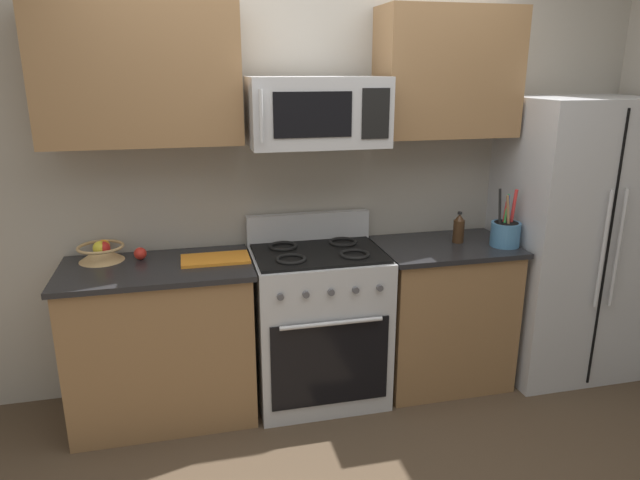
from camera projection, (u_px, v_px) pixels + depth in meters
The scene contains 14 objects.
ground_plane at pixel (347, 459), 2.94m from camera, with size 16.00×16.00×0.00m, color #473828.
wall_back at pixel (305, 176), 3.50m from camera, with size 8.00×0.10×2.60m, color #9E998E.
counter_left at pixel (162, 342), 3.21m from camera, with size 1.03×0.58×0.91m.
range_oven at pixel (318, 323), 3.41m from camera, with size 0.76×0.62×1.09m.
counter_right at pixel (442, 313), 3.59m from camera, with size 0.82×0.58×0.91m.
refrigerator at pixel (571, 240), 3.64m from camera, with size 0.85×0.69×1.77m.
microwave at pixel (317, 112), 3.07m from camera, with size 0.74×0.44×0.37m.
upper_cabinets_left at pixel (139, 74), 2.92m from camera, with size 1.02×0.34×0.73m.
upper_cabinets_right at pixel (447, 73), 3.30m from camera, with size 0.81×0.34×0.73m.
utensil_crock at pixel (505, 232), 3.41m from camera, with size 0.17×0.17×0.35m.
fruit_basket at pixel (101, 252), 3.16m from camera, with size 0.25×0.25×0.11m.
apple_loose at pixel (140, 253), 3.18m from camera, with size 0.07×0.07×0.07m, color red.
cutting_board at pixel (215, 259), 3.17m from camera, with size 0.38×0.21×0.02m, color orange.
bottle_soy at pixel (459, 228), 3.48m from camera, with size 0.07×0.07×0.19m.
Camera 1 is at (-0.71, -2.39, 1.93)m, focal length 31.96 mm.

